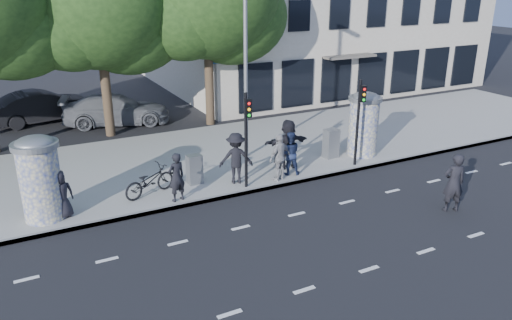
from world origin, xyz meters
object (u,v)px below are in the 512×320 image
street_lamp (246,43)px  traffic_pole_far (359,114)px  ped_d (236,158)px  bicycle (149,181)px  ped_b (177,177)px  ped_f (288,144)px  car_mid (42,106)px  ped_a (61,194)px  ped_e (280,157)px  cabinet_right (331,143)px  ad_column_left (40,176)px  cabinet_left (195,169)px  ad_column_right (364,122)px  car_right (116,110)px  traffic_pole_near (247,131)px  man_road (454,183)px  ped_c (290,153)px

street_lamp → traffic_pole_far: bearing=-39.9°
traffic_pole_far → ped_d: traffic_pole_far is taller
street_lamp → bicycle: size_ratio=4.11×
ped_b → ped_f: bearing=176.0°
ped_b → ped_f: (4.80, 0.92, 0.14)m
ped_f → car_mid: bearing=-53.1°
traffic_pole_far → ped_a: bearing=177.4°
ped_e → cabinet_right: 3.30m
ad_column_left → cabinet_left: ad_column_left is taller
ped_b → ped_f: size_ratio=0.86×
ped_d → ped_b: bearing=32.8°
ad_column_left → ped_d: size_ratio=1.42×
ad_column_right → car_right: 12.65m
ped_e → ped_a: bearing=-22.8°
ad_column_left → ped_b: (4.05, -0.65, -0.55)m
ped_a → ped_b: 3.58m
ad_column_left → street_lamp: street_lamp is taller
car_right → street_lamp: bearing=-140.6°
ped_f → cabinet_right: size_ratio=1.62×
ad_column_right → cabinet_left: ad_column_right is taller
ad_column_left → traffic_pole_near: (6.60, -0.71, 0.69)m
ped_a → bicycle: (2.86, 0.42, -0.27)m
man_road → bicycle: bearing=-12.5°
ped_b → ped_d: bearing=177.2°
ped_f → car_mid: size_ratio=0.39×
traffic_pole_far → street_lamp: street_lamp is taller
ped_d → ped_e: size_ratio=1.06×
ad_column_right → car_right: bearing=129.3°
ad_column_left → cabinet_right: ad_column_left is taller
ped_d → bicycle: 3.14m
traffic_pole_far → street_lamp: bearing=140.1°
ad_column_right → traffic_pole_near: traffic_pole_near is taller
traffic_pole_far → man_road: size_ratio=1.73×
ad_column_left → bicycle: (3.36, 0.22, -0.88)m
ad_column_left → man_road: (11.80, -5.15, -0.56)m
cabinet_right → man_road: bearing=-86.9°
ped_f → street_lamp: bearing=-61.7°
street_lamp → ped_f: 4.20m
ad_column_left → ped_c: (8.57, -0.32, -0.56)m
car_right → ped_f: bearing=-140.6°
ped_d → car_right: size_ratio=0.35×
car_right → traffic_pole_near: bearing=-153.6°
traffic_pole_near → street_lamp: bearing=63.8°
bicycle → man_road: bearing=-142.3°
ped_d → ped_f: size_ratio=0.96×
ped_f → car_mid: ped_f is taller
ad_column_left → ped_b: 4.14m
street_lamp → bicycle: 6.50m
street_lamp → cabinet_left: 5.31m
man_road → car_mid: man_road is taller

